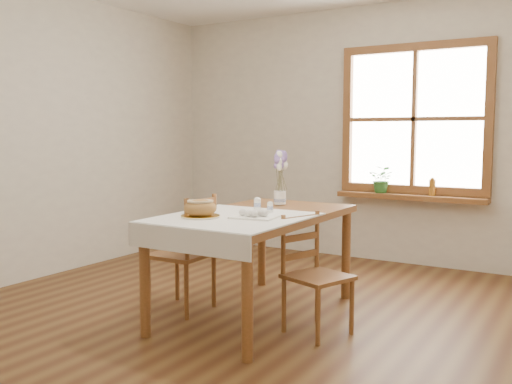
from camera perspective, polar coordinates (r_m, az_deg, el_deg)
ground at (r=3.99m, az=-2.29°, el=-13.36°), size 5.00×5.00×0.00m
room_walls at (r=3.78m, az=-2.40°, el=11.83°), size 4.60×5.10×2.65m
window at (r=5.83m, az=15.56°, el=7.04°), size 1.46×0.08×1.46m
window_sill at (r=5.79m, az=15.16°, el=-0.48°), size 1.46×0.20×0.05m
dining_table at (r=4.07m, az=-0.00°, el=-3.29°), size 0.90×1.60×0.75m
table_linen at (r=3.80m, az=-2.37°, el=-2.58°), size 0.91×0.99×0.01m
chair_left at (r=4.29m, az=-7.49°, el=-6.02°), size 0.43×0.42×0.87m
chair_right at (r=3.79m, az=6.22°, el=-8.25°), size 0.48×0.47×0.79m
bread_plate at (r=3.80m, az=-5.59°, el=-2.44°), size 0.26×0.26×0.01m
bread_loaf at (r=3.79m, az=-5.60°, el=-1.44°), size 0.22×0.22×0.12m
egg_napkin at (r=3.77m, az=-0.09°, el=-2.48°), size 0.32×0.28×0.01m
eggs at (r=3.76m, az=-0.09°, el=-2.02°), size 0.24×0.23×0.05m
salt_shaker at (r=4.12m, az=0.13°, el=-1.18°), size 0.06×0.06×0.10m
pepper_shaker at (r=4.00m, az=1.41°, el=-1.50°), size 0.05×0.05×0.08m
flower_vase at (r=4.48m, az=2.39°, el=-0.67°), size 0.10×0.10×0.10m
lavender_bouquet at (r=4.46m, az=2.40°, el=2.00°), size 0.17×0.17×0.31m
potted_plant at (r=5.87m, az=12.50°, el=0.95°), size 0.26×0.28×0.21m
amber_bottle at (r=5.73m, az=17.21°, el=0.53°), size 0.07×0.07×0.18m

